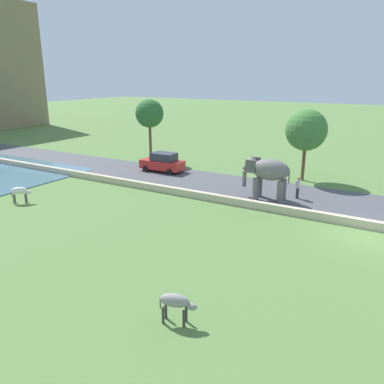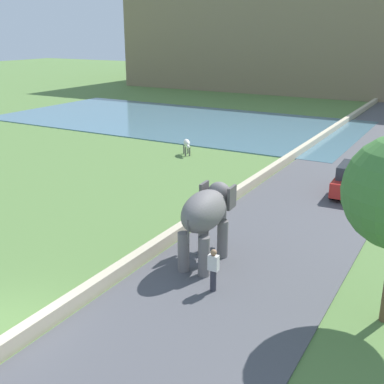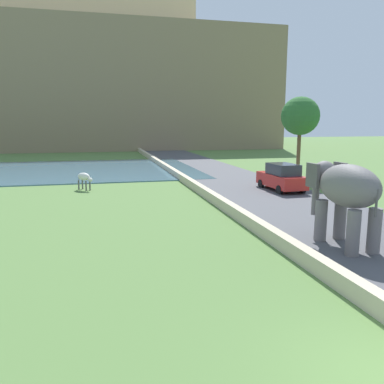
{
  "view_description": "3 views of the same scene",
  "coord_description": "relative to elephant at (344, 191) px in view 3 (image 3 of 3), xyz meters",
  "views": [
    {
      "loc": [
        -21.96,
        -1.74,
        8.53
      ],
      "look_at": [
        -1.73,
        10.16,
        1.44
      ],
      "focal_mm": 36.1,
      "sensor_mm": 36.0,
      "label": 1
    },
    {
      "loc": [
        11.44,
        -8.12,
        8.69
      ],
      "look_at": [
        0.76,
        10.57,
        1.45
      ],
      "focal_mm": 45.14,
      "sensor_mm": 36.0,
      "label": 2
    },
    {
      "loc": [
        -4.93,
        -4.75,
        4.37
      ],
      "look_at": [
        -1.2,
        10.82,
        1.52
      ],
      "focal_mm": 36.24,
      "sensor_mm": 36.0,
      "label": 3
    }
  ],
  "objects": [
    {
      "name": "road_surface",
      "position": [
        1.59,
        12.95,
        -2.01
      ],
      "size": [
        7.0,
        120.0,
        0.06
      ],
      "primitive_type": "cube",
      "color": "#4C4C51",
      "rests_on": "ground"
    },
    {
      "name": "barrier_wall",
      "position": [
        -2.21,
        10.95,
        -1.77
      ],
      "size": [
        0.4,
        110.0,
        0.53
      ],
      "primitive_type": "cube",
      "color": "beige",
      "rests_on": "ground"
    },
    {
      "name": "hill_distant",
      "position": [
        -9.41,
        63.62,
        8.07
      ],
      "size": [
        64.0,
        28.0,
        20.21
      ],
      "primitive_type": "cube",
      "color": "#897556",
      "rests_on": "ground"
    },
    {
      "name": "fort_on_hill",
      "position": [
        -9.21,
        63.62,
        21.21
      ],
      "size": [
        37.85,
        8.0,
        7.84
      ],
      "color": "#D6BC89",
      "rests_on": "hill_distant"
    },
    {
      "name": "elephant",
      "position": [
        0.0,
        0.0,
        0.0
      ],
      "size": [
        1.56,
        3.5,
        2.99
      ],
      "color": "slate",
      "rests_on": "ground"
    },
    {
      "name": "car_red",
      "position": [
        3.17,
        11.13,
        -1.14
      ],
      "size": [
        1.91,
        4.06,
        1.8
      ],
      "color": "red",
      "rests_on": "ground"
    },
    {
      "name": "cow_white",
      "position": [
        -9.35,
        14.49,
        -1.2
      ],
      "size": [
        1.14,
        1.28,
        1.15
      ],
      "color": "silver",
      "rests_on": "ground"
    },
    {
      "name": "tree_mid",
      "position": [
        6.32,
        14.8,
        2.83
      ],
      "size": [
        2.84,
        2.84,
        6.33
      ],
      "color": "brown",
      "rests_on": "ground"
    }
  ]
}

